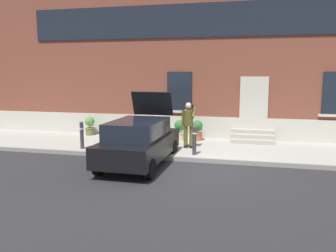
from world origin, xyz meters
name	(u,v)px	position (x,y,z in m)	size (l,w,h in m)	color
ground_plane	(198,170)	(0.00, 0.00, 0.00)	(80.00, 80.00, 0.00)	#232326
sidewalk	(208,149)	(0.00, 2.80, 0.07)	(24.00, 3.60, 0.15)	#99968E
curb_edge	(202,160)	(0.00, 0.94, 0.07)	(24.00, 0.12, 0.15)	gray
building_facade	(217,56)	(0.00, 5.29, 3.73)	(24.00, 1.52, 7.50)	brown
entrance_stoop	(253,137)	(1.67, 4.23, 0.34)	(1.77, 0.96, 0.48)	#9E998E
hatchback_car_black	(139,141)	(-1.95, 0.13, 0.80)	(1.86, 4.10, 2.34)	black
bollard_near_person	(194,139)	(-0.33, 1.35, 0.71)	(0.15, 0.15, 1.04)	#333338
bollard_far_left	(82,134)	(-4.63, 1.35, 0.71)	(0.15, 0.15, 1.04)	#333338
person_on_phone	(189,122)	(-0.73, 2.40, 1.15)	(0.51, 0.47, 1.75)	#514C1E
planter_olive	(90,125)	(-5.64, 4.09, 0.61)	(0.44, 0.44, 0.86)	#606B38
planter_charcoal	(133,127)	(-3.50, 4.00, 0.61)	(0.44, 0.44, 0.86)	#2D2D30
planter_cream	(180,130)	(-1.36, 3.86, 0.61)	(0.44, 0.44, 0.86)	beige
planter_terracotta	(198,130)	(-0.61, 3.98, 0.61)	(0.44, 0.44, 0.86)	#B25B38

